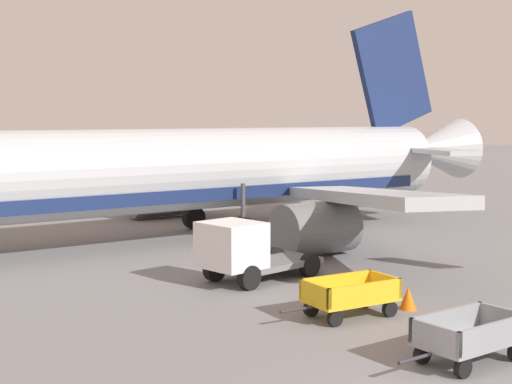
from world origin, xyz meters
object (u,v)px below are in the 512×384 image
Objects in this scene: traffic_cone_near_plane at (246,263)px; traffic_cone_mid_apron at (408,298)px; baggage_cart_fourth_in_row at (350,295)px; baggage_cart_third_in_row at (469,336)px; airplane at (189,171)px; service_truck_beside_carts at (242,250)px.

traffic_cone_near_plane reaches higher than traffic_cone_mid_apron.
traffic_cone_mid_apron is (1.92, 0.19, -0.28)m from baggage_cart_fourth_in_row.
baggage_cart_third_in_row is at bearing -77.55° from baggage_cart_fourth_in_row.
airplane reaches higher than traffic_cone_near_plane.
airplane is 56.52× the size of traffic_cone_mid_apron.
baggage_cart_fourth_in_row reaches higher than traffic_cone_mid_apron.
baggage_cart_third_in_row is at bearing -74.15° from service_truck_beside_carts.
airplane is 9.70m from service_truck_beside_carts.
service_truck_beside_carts is 6.38× the size of traffic_cone_near_plane.
service_truck_beside_carts reaches higher than baggage_cart_fourth_in_row.
traffic_cone_mid_apron is at bearing 5.75° from baggage_cart_fourth_in_row.
airplane is 14.63m from baggage_cart_fourth_in_row.
service_truck_beside_carts is 5.94m from traffic_cone_mid_apron.
traffic_cone_mid_apron is (3.05, -6.01, -0.05)m from traffic_cone_near_plane.
baggage_cart_fourth_in_row is at bearing -84.75° from airplane.
baggage_cart_fourth_in_row is 4.86× the size of traffic_cone_near_plane.
baggage_cart_third_in_row is (2.27, -18.64, -2.45)m from airplane.
service_truck_beside_carts reaches higher than traffic_cone_near_plane.
baggage_cart_fourth_in_row is (-0.94, 4.28, 0.00)m from baggage_cart_third_in_row.
traffic_cone_near_plane is 6.74m from traffic_cone_mid_apron.
traffic_cone_near_plane is (0.19, -8.16, -2.68)m from airplane.
airplane is at bearing 88.00° from service_truck_beside_carts.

